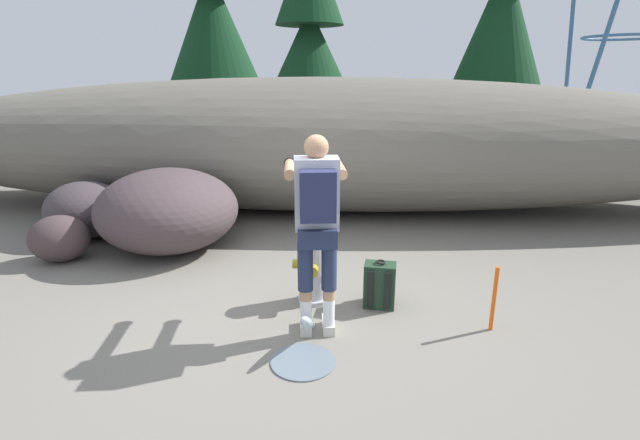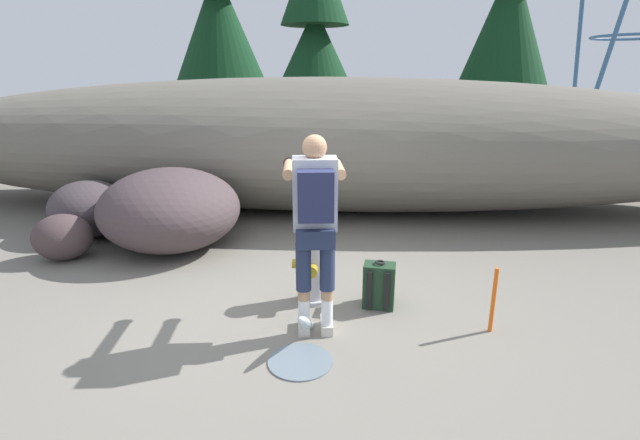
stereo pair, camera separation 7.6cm
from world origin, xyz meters
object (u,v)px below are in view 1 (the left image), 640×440
utility_worker (317,212)px  boulder_small (60,239)px  spare_backpack (380,285)px  boulder_outlier (145,212)px  fire_hydrant (314,269)px  boulder_mid (86,210)px  boulder_large (168,210)px  survey_stake (494,299)px

utility_worker → boulder_small: (-3.20, 1.39, -0.80)m
spare_backpack → boulder_outlier: size_ratio=0.57×
fire_hydrant → utility_worker: (0.07, -0.55, 0.74)m
fire_hydrant → boulder_mid: 3.73m
spare_backpack → boulder_large: 2.99m
spare_backpack → boulder_large: bearing=67.9°
fire_hydrant → boulder_large: size_ratio=0.41×
boulder_small → boulder_outlier: (0.48, 1.30, -0.04)m
boulder_outlier → spare_backpack: bearing=-33.7°
boulder_large → utility_worker: bearing=-42.9°
spare_backpack → boulder_outlier: bearing=62.5°
fire_hydrant → boulder_outlier: 3.40m
boulder_large → boulder_mid: bearing=163.5°
spare_backpack → boulder_large: size_ratio=0.26×
boulder_large → boulder_outlier: bearing=130.7°
utility_worker → survey_stake: utility_worker is taller
fire_hydrant → boulder_small: (-3.13, 0.84, -0.06)m
boulder_outlier → survey_stake: survey_stake is taller
utility_worker → boulder_outlier: size_ratio=2.09×
boulder_mid → boulder_outlier: (0.65, 0.39, -0.14)m
fire_hydrant → survey_stake: 1.68m
boulder_large → boulder_small: boulder_large is taller
boulder_large → boulder_mid: boulder_large is taller
boulder_small → fire_hydrant: bearing=-14.9°
fire_hydrant → boulder_large: boulder_large is taller
utility_worker → boulder_mid: (-3.37, 2.29, -0.70)m
spare_backpack → boulder_small: 3.89m
boulder_large → survey_stake: (3.59, -1.81, -0.22)m
boulder_mid → boulder_outlier: bearing=31.1°
boulder_mid → boulder_small: (0.17, -0.90, -0.10)m
boulder_large → boulder_mid: (-1.32, 0.39, -0.13)m
utility_worker → boulder_large: utility_worker is taller
boulder_small → spare_backpack: bearing=-13.4°
boulder_mid → survey_stake: size_ratio=2.00×
fire_hydrant → spare_backpack: 0.66m
boulder_mid → survey_stake: boulder_mid is taller
survey_stake → fire_hydrant: bearing=164.0°
fire_hydrant → utility_worker: 0.93m
utility_worker → fire_hydrant: bearing=0.1°
spare_backpack → boulder_small: boulder_small is taller
utility_worker → boulder_small: bearing=59.4°
survey_stake → boulder_large: bearing=153.2°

